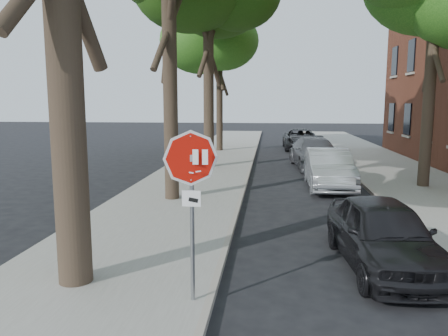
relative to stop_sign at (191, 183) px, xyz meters
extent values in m
plane|color=black|center=(0.70, 0.03, -1.95)|extent=(120.00, 120.00, 0.00)
cube|color=gray|center=(-1.80, 12.03, -1.89)|extent=(4.00, 55.00, 0.12)
cube|color=gray|center=(6.70, 12.03, -1.89)|extent=(4.00, 55.00, 0.12)
cube|color=#9E9384|center=(0.25, 12.03, -1.88)|extent=(0.12, 55.00, 0.13)
cube|color=#9E9384|center=(4.65, 12.03, -1.88)|extent=(0.12, 55.00, 0.13)
cylinder|color=gray|center=(0.00, 0.03, -0.53)|extent=(0.06, 0.06, 2.60)
cube|color=#99999E|center=(0.00, 0.00, 0.37)|extent=(0.05, 0.06, 0.10)
cylinder|color=#99999E|center=(0.00, -0.01, 0.37)|extent=(0.76, 0.32, 0.82)
cylinder|color=white|center=(0.00, -0.02, 0.37)|extent=(0.76, 0.32, 0.82)
cylinder|color=red|center=(0.00, -0.03, 0.37)|extent=(0.68, 0.29, 0.74)
cube|color=white|center=(-0.21, -0.04, 0.39)|extent=(0.08, 0.00, 0.22)
cube|color=white|center=(-0.07, -0.04, 0.39)|extent=(0.08, 0.00, 0.22)
cube|color=white|center=(0.07, -0.04, 0.39)|extent=(0.08, 0.00, 0.22)
cube|color=white|center=(0.21, -0.04, 0.39)|extent=(0.08, 0.00, 0.22)
cube|color=silver|center=(-0.11, -0.04, 0.18)|extent=(0.08, 0.00, 0.03)
cube|color=silver|center=(0.00, -0.04, 0.16)|extent=(0.08, 0.00, 0.03)
cube|color=silver|center=(0.11, -0.04, 0.18)|extent=(0.08, 0.00, 0.03)
cube|color=white|center=(0.00, -0.01, -0.23)|extent=(0.28, 0.02, 0.24)
cube|color=black|center=(0.03, -0.03, -0.25)|extent=(0.15, 0.00, 0.08)
cylinder|color=black|center=(-1.90, 7.03, 2.92)|extent=(0.44, 0.44, 9.50)
cylinder|color=black|center=(-1.70, 14.03, 3.17)|extent=(0.48, 0.48, 10.00)
ellipsoid|color=#13430C|center=(-2.54, 14.87, 5.55)|extent=(4.20, 4.20, 3.36)
cylinder|color=black|center=(-2.00, 21.03, 2.67)|extent=(0.40, 0.40, 9.00)
ellipsoid|color=#1C5A14|center=(-2.00, 21.03, 5.19)|extent=(4.16, 4.16, 3.33)
ellipsoid|color=#1C5A14|center=(-1.06, 20.46, 6.14)|extent=(3.40, 3.40, 2.72)
ellipsoid|color=#1C5A14|center=(-2.76, 21.78, 4.81)|extent=(3.78, 3.78, 3.02)
cylinder|color=black|center=(6.70, 10.03, 2.67)|extent=(0.40, 0.40, 9.00)
ellipsoid|color=#1C5A14|center=(5.94, 10.78, 4.81)|extent=(3.78, 3.78, 3.02)
imported|color=black|center=(3.30, 2.02, -1.29)|extent=(1.85, 3.99, 1.32)
imported|color=#ACAFB4|center=(3.30, 9.85, -1.24)|extent=(1.51, 4.33, 1.42)
imported|color=#4D4E52|center=(3.30, 14.77, -1.23)|extent=(2.46, 5.09, 1.43)
imported|color=black|center=(3.20, 22.96, -1.27)|extent=(2.29, 4.88, 1.35)
camera|label=1|loc=(1.13, -6.21, 1.18)|focal=35.00mm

